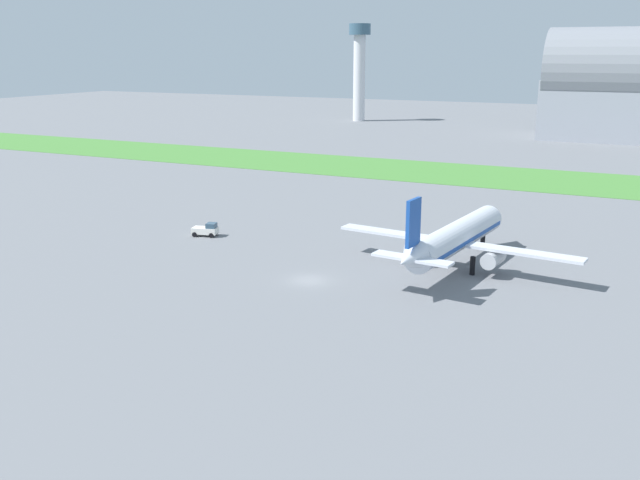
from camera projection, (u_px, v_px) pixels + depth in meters
ground_plane at (309, 280)px, 83.17m from camera, size 600.00×600.00×0.00m
grass_taxiway_strip at (475, 175)px, 153.07m from camera, size 360.00×28.00×0.08m
airplane_midfield_jet at (455, 238)px, 86.47m from camera, size 30.76×30.25×10.88m
pushback_tug_near_gate at (206, 230)px, 102.78m from camera, size 3.92×2.75×1.95m
control_tower at (359, 64)px, 265.53m from camera, size 8.00×8.00×35.38m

